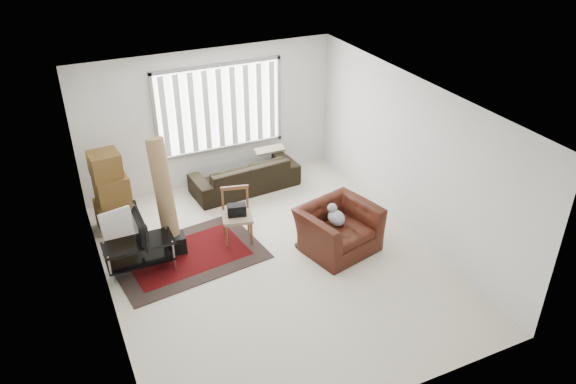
{
  "coord_description": "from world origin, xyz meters",
  "views": [
    {
      "loc": [
        -2.84,
        -6.66,
        5.44
      ],
      "look_at": [
        0.4,
        0.3,
        1.05
      ],
      "focal_mm": 35.0,
      "sensor_mm": 36.0,
      "label": 1
    }
  ],
  "objects_px": {
    "tv_stand": "(139,250)",
    "sofa": "(245,171)",
    "moving_boxes": "(112,194)",
    "armchair": "(338,226)",
    "side_chair": "(237,213)"
  },
  "relations": [
    {
      "from": "side_chair",
      "to": "armchair",
      "type": "bearing_deg",
      "value": -20.51
    },
    {
      "from": "tv_stand",
      "to": "armchair",
      "type": "bearing_deg",
      "value": -14.11
    },
    {
      "from": "sofa",
      "to": "side_chair",
      "type": "bearing_deg",
      "value": 60.36
    },
    {
      "from": "moving_boxes",
      "to": "side_chair",
      "type": "relative_size",
      "value": 1.57
    },
    {
      "from": "moving_boxes",
      "to": "armchair",
      "type": "height_order",
      "value": "moving_boxes"
    },
    {
      "from": "tv_stand",
      "to": "sofa",
      "type": "bearing_deg",
      "value": 36.13
    },
    {
      "from": "tv_stand",
      "to": "side_chair",
      "type": "distance_m",
      "value": 1.69
    },
    {
      "from": "moving_boxes",
      "to": "tv_stand",
      "type": "bearing_deg",
      "value": -84.76
    },
    {
      "from": "tv_stand",
      "to": "armchair",
      "type": "height_order",
      "value": "armchair"
    },
    {
      "from": "side_chair",
      "to": "armchair",
      "type": "relative_size",
      "value": 0.66
    },
    {
      "from": "tv_stand",
      "to": "moving_boxes",
      "type": "xyz_separation_m",
      "value": [
        -0.13,
        1.43,
        0.28
      ]
    },
    {
      "from": "armchair",
      "to": "side_chair",
      "type": "bearing_deg",
      "value": 131.67
    },
    {
      "from": "moving_boxes",
      "to": "side_chair",
      "type": "height_order",
      "value": "moving_boxes"
    },
    {
      "from": "moving_boxes",
      "to": "side_chair",
      "type": "distance_m",
      "value": 2.19
    },
    {
      "from": "moving_boxes",
      "to": "sofa",
      "type": "bearing_deg",
      "value": 7.52
    }
  ]
}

